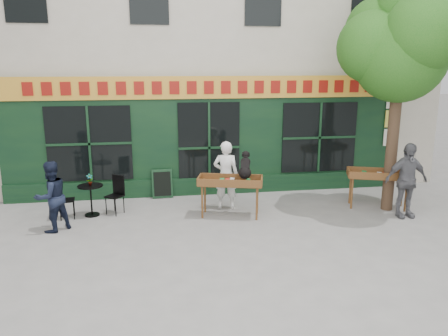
{
  "coord_description": "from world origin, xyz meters",
  "views": [
    {
      "loc": [
        -1.48,
        -9.51,
        3.61
      ],
      "look_at": [
        0.13,
        0.5,
        1.19
      ],
      "focal_mm": 35.0,
      "sensor_mm": 36.0,
      "label": 1
    }
  ],
  "objects_px": {
    "man_left": "(51,197)",
    "dog": "(245,164)",
    "woman": "(226,175)",
    "book_cart_right": "(379,177)",
    "man_right": "(406,180)",
    "book_cart_center": "(230,183)",
    "bistro_table": "(91,194)"
  },
  "relations": [
    {
      "from": "book_cart_right",
      "to": "bistro_table",
      "type": "distance_m",
      "value": 7.2
    },
    {
      "from": "book_cart_center",
      "to": "man_right",
      "type": "xyz_separation_m",
      "value": [
        4.14,
        -0.7,
        0.09
      ]
    },
    {
      "from": "book_cart_center",
      "to": "dog",
      "type": "distance_m",
      "value": 0.59
    },
    {
      "from": "book_cart_center",
      "to": "man_left",
      "type": "height_order",
      "value": "man_left"
    },
    {
      "from": "dog",
      "to": "man_left",
      "type": "bearing_deg",
      "value": -161.22
    },
    {
      "from": "man_right",
      "to": "bistro_table",
      "type": "xyz_separation_m",
      "value": [
        -7.47,
        1.27,
        -0.36
      ]
    },
    {
      "from": "man_left",
      "to": "dog",
      "type": "bearing_deg",
      "value": 140.52
    },
    {
      "from": "bistro_table",
      "to": "man_left",
      "type": "distance_m",
      "value": 1.17
    },
    {
      "from": "book_cart_center",
      "to": "man_left",
      "type": "relative_size",
      "value": 1.02
    },
    {
      "from": "book_cart_right",
      "to": "man_right",
      "type": "height_order",
      "value": "man_right"
    },
    {
      "from": "book_cart_center",
      "to": "woman",
      "type": "bearing_deg",
      "value": 105.13
    },
    {
      "from": "book_cart_right",
      "to": "man_left",
      "type": "bearing_deg",
      "value": -157.9
    },
    {
      "from": "woman",
      "to": "man_right",
      "type": "distance_m",
      "value": 4.36
    },
    {
      "from": "book_cart_right",
      "to": "man_left",
      "type": "xyz_separation_m",
      "value": [
        -7.87,
        -0.38,
        -0.03
      ]
    },
    {
      "from": "bistro_table",
      "to": "man_left",
      "type": "xyz_separation_m",
      "value": [
        -0.7,
        -0.9,
        0.25
      ]
    },
    {
      "from": "book_cart_center",
      "to": "dog",
      "type": "bearing_deg",
      "value": 7.0
    },
    {
      "from": "dog",
      "to": "book_cart_right",
      "type": "xyz_separation_m",
      "value": [
        3.49,
        0.1,
        -0.47
      ]
    },
    {
      "from": "bistro_table",
      "to": "man_right",
      "type": "bearing_deg",
      "value": -9.65
    },
    {
      "from": "dog",
      "to": "woman",
      "type": "xyz_separation_m",
      "value": [
        -0.35,
        0.7,
        -0.42
      ]
    },
    {
      "from": "book_cart_right",
      "to": "man_right",
      "type": "relative_size",
      "value": 0.89
    },
    {
      "from": "book_cart_right",
      "to": "man_right",
      "type": "bearing_deg",
      "value": -48.86
    },
    {
      "from": "book_cart_center",
      "to": "man_left",
      "type": "distance_m",
      "value": 4.04
    },
    {
      "from": "man_right",
      "to": "bistro_table",
      "type": "relative_size",
      "value": 2.39
    },
    {
      "from": "bistro_table",
      "to": "man_left",
      "type": "height_order",
      "value": "man_left"
    },
    {
      "from": "book_cart_right",
      "to": "man_right",
      "type": "distance_m",
      "value": 0.81
    },
    {
      "from": "book_cart_center",
      "to": "bistro_table",
      "type": "relative_size",
      "value": 2.12
    },
    {
      "from": "woman",
      "to": "man_right",
      "type": "relative_size",
      "value": 0.96
    },
    {
      "from": "book_cart_center",
      "to": "dog",
      "type": "height_order",
      "value": "dog"
    },
    {
      "from": "bistro_table",
      "to": "man_left",
      "type": "bearing_deg",
      "value": -127.87
    },
    {
      "from": "book_cart_right",
      "to": "man_right",
      "type": "xyz_separation_m",
      "value": [
        0.3,
        -0.75,
        0.09
      ]
    },
    {
      "from": "book_cart_center",
      "to": "man_right",
      "type": "bearing_deg",
      "value": 5.55
    },
    {
      "from": "book_cart_center",
      "to": "woman",
      "type": "height_order",
      "value": "woman"
    }
  ]
}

